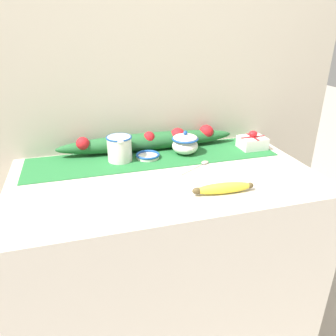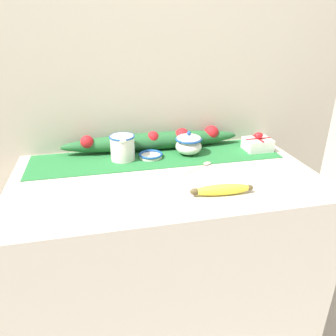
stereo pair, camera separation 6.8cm
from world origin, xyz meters
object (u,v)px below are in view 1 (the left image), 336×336
object	(u,v)px
small_dish	(148,156)
gift_box	(252,142)
banana	(223,188)
cream_pitcher	(119,148)
sugar_bowl	(185,144)
spoon	(203,163)

from	to	relation	value
small_dish	gift_box	world-z (taller)	gift_box
small_dish	gift_box	size ratio (longest dim) A/B	0.87
banana	gift_box	size ratio (longest dim) A/B	1.88
cream_pitcher	small_dish	xyz separation A→B (m)	(0.12, -0.01, -0.05)
sugar_bowl	gift_box	world-z (taller)	sugar_bowl
sugar_bowl	banana	world-z (taller)	sugar_bowl
banana	gift_box	distance (m)	0.51
small_dish	gift_box	distance (m)	0.52
small_dish	banana	xyz separation A→B (m)	(0.19, -0.40, 0.01)
banana	spoon	bearing A→B (deg)	83.75
cream_pitcher	sugar_bowl	size ratio (longest dim) A/B	1.07
cream_pitcher	spoon	size ratio (longest dim) A/B	0.82
gift_box	small_dish	bearing A→B (deg)	178.22
cream_pitcher	banana	bearing A→B (deg)	-52.36
cream_pitcher	sugar_bowl	xyz separation A→B (m)	(0.30, -0.00, -0.01)
banana	spoon	distance (m)	0.27
cream_pitcher	banana	world-z (taller)	cream_pitcher
cream_pitcher	small_dish	bearing A→B (deg)	-3.19
banana	small_dish	bearing A→B (deg)	115.27
gift_box	cream_pitcher	bearing A→B (deg)	177.95
sugar_bowl	gift_box	size ratio (longest dim) A/B	0.99
cream_pitcher	sugar_bowl	world-z (taller)	cream_pitcher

